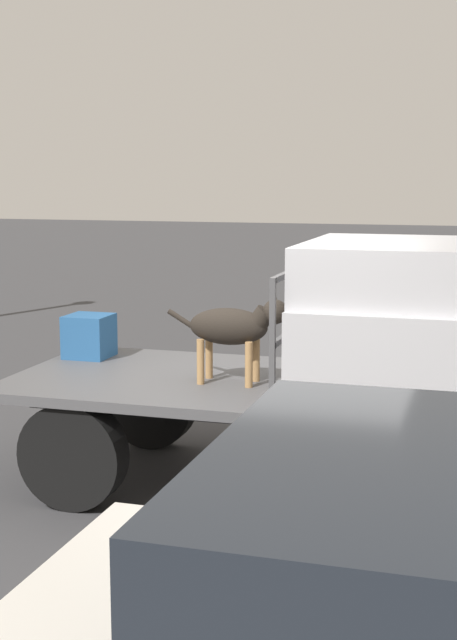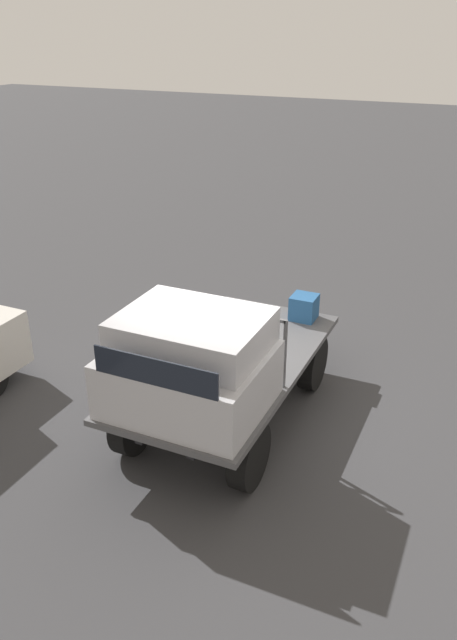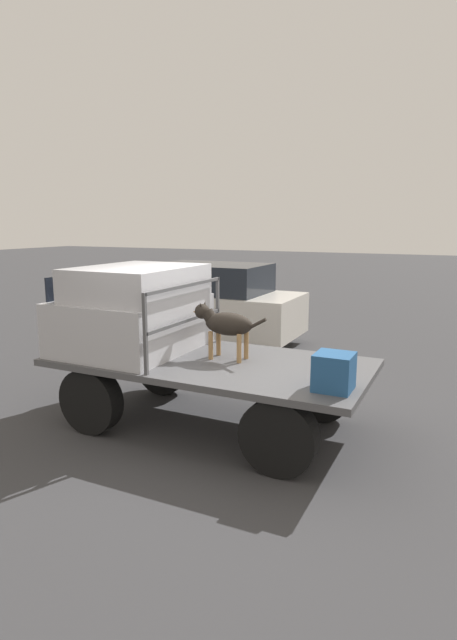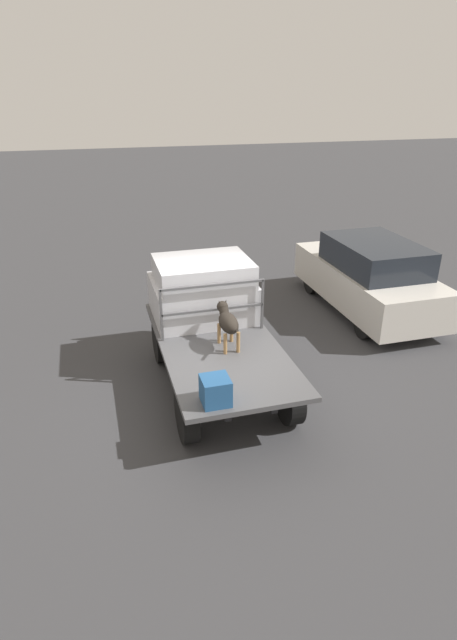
% 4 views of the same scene
% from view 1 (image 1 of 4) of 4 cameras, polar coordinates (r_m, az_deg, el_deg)
% --- Properties ---
extents(ground_plane, '(80.00, 80.00, 0.00)m').
position_cam_1_polar(ground_plane, '(7.42, 1.88, -10.68)').
color(ground_plane, '#38383A').
extents(flatbed_truck, '(4.02, 1.96, 0.90)m').
position_cam_1_polar(flatbed_truck, '(7.23, 1.90, -5.91)').
color(flatbed_truck, black).
rests_on(flatbed_truck, ground).
extents(truck_cab, '(1.55, 1.84, 1.14)m').
position_cam_1_polar(truck_cab, '(6.87, 11.23, -0.09)').
color(truck_cab, '#B7B7BC').
rests_on(truck_cab, flatbed_truck).
extents(truck_headboard, '(0.04, 1.84, 0.94)m').
position_cam_1_polar(truck_headboard, '(6.97, 4.60, 0.87)').
color(truck_headboard, '#4C4C4F').
rests_on(truck_headboard, flatbed_truck).
extents(dog, '(1.02, 0.29, 0.72)m').
position_cam_1_polar(dog, '(7.00, 0.49, -0.44)').
color(dog, '#9E7547').
rests_on(dog, flatbed_truck).
extents(cargo_crate, '(0.39, 0.39, 0.39)m').
position_cam_1_polar(cargo_crate, '(8.16, -8.91, -1.02)').
color(cargo_crate, '#235184').
rests_on(cargo_crate, flatbed_truck).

